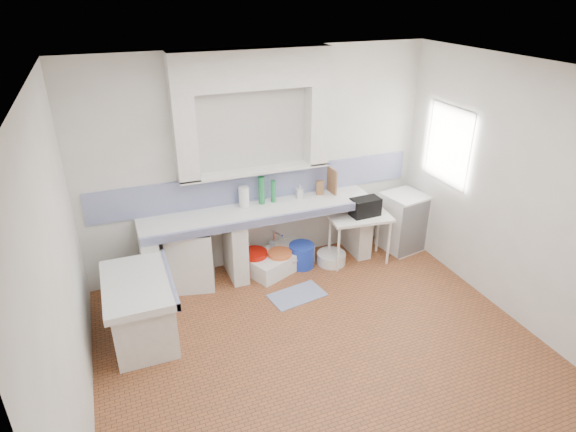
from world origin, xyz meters
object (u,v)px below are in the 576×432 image
object	(u,v)px
sink	(279,261)
side_table	(359,239)
stove	(191,257)
fridge	(403,221)

from	to	relation	value
sink	side_table	bearing A→B (deg)	-35.10
stove	sink	bearing A→B (deg)	10.55
stove	sink	size ratio (longest dim) A/B	0.88
stove	side_table	xyz separation A→B (m)	(2.22, -0.27, -0.05)
side_table	fridge	xyz separation A→B (m)	(0.76, 0.11, 0.07)
stove	fridge	distance (m)	2.99
sink	side_table	world-z (taller)	side_table
fridge	sink	bearing A→B (deg)	165.99
side_table	sink	bearing A→B (deg)	174.88
sink	fridge	size ratio (longest dim) A/B	1.08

